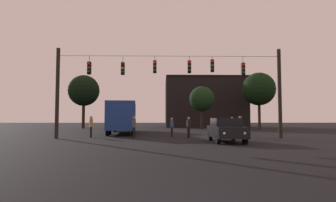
{
  "coord_description": "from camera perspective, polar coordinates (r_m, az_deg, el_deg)",
  "views": [
    {
      "loc": [
        -0.56,
        -5.28,
        1.47
      ],
      "look_at": [
        -0.08,
        18.06,
        2.9
      ],
      "focal_mm": 31.16,
      "sensor_mm": 36.0,
      "label": 1
    }
  ],
  "objects": [
    {
      "name": "pedestrian_far_side",
      "position": [
        22.92,
        13.95,
        -4.7
      ],
      "size": [
        0.31,
        0.4,
        1.69
      ],
      "color": "black",
      "rests_on": "ground"
    },
    {
      "name": "pedestrian_crossing_left",
      "position": [
        23.73,
        -14.83,
        -4.64
      ],
      "size": [
        0.35,
        0.42,
        1.69
      ],
      "color": "black",
      "rests_on": "ground"
    },
    {
      "name": "pedestrian_near_bus",
      "position": [
        25.19,
        12.44,
        -4.69
      ],
      "size": [
        0.28,
        0.39,
        1.63
      ],
      "color": "black",
      "rests_on": "ground"
    },
    {
      "name": "corner_building",
      "position": [
        55.31,
        6.92,
        -0.39
      ],
      "size": [
        14.19,
        11.89,
        8.93
      ],
      "color": "black",
      "rests_on": "ground"
    },
    {
      "name": "car_near_right",
      "position": [
        18.93,
        11.28,
        -5.49
      ],
      "size": [
        1.81,
        4.34,
        1.52
      ],
      "color": "black",
      "rests_on": "ground"
    },
    {
      "name": "tree_right_far",
      "position": [
        42.74,
        6.63,
        0.39
      ],
      "size": [
        3.65,
        3.65,
        6.22
      ],
      "color": "black",
      "rests_on": "ground"
    },
    {
      "name": "tree_behind_building",
      "position": [
        46.48,
        17.35,
        2.23
      ],
      "size": [
        5.02,
        5.02,
        8.53
      ],
      "color": "#2D2116",
      "rests_on": "ground"
    },
    {
      "name": "city_bus",
      "position": [
        29.82,
        -8.81,
        -2.72
      ],
      "size": [
        3.46,
        11.18,
        3.0
      ],
      "color": "navy",
      "rests_on": "ground"
    },
    {
      "name": "pedestrian_crossing_right",
      "position": [
        22.82,
        4.06,
        -4.93
      ],
      "size": [
        0.35,
        0.42,
        1.61
      ],
      "color": "black",
      "rests_on": "ground"
    },
    {
      "name": "pedestrian_crossing_center",
      "position": [
        23.98,
        0.76,
        -4.94
      ],
      "size": [
        0.28,
        0.39,
        1.56
      ],
      "color": "black",
      "rests_on": "ground"
    },
    {
      "name": "pedestrian_trailing",
      "position": [
        22.35,
        -6.68,
        -4.86
      ],
      "size": [
        0.31,
        0.4,
        1.66
      ],
      "color": "black",
      "rests_on": "ground"
    },
    {
      "name": "tree_left_silhouette",
      "position": [
        47.35,
        -16.14,
        1.95
      ],
      "size": [
        4.83,
        4.83,
        8.31
      ],
      "color": "black",
      "rests_on": "ground"
    },
    {
      "name": "ground_plane",
      "position": [
        29.82,
        -0.1,
        -6.35
      ],
      "size": [
        168.0,
        168.0,
        0.0
      ],
      "primitive_type": "plane",
      "color": "black",
      "rests_on": "ground"
    },
    {
      "name": "overhead_signal_span",
      "position": [
        22.27,
        0.23,
        3.44
      ],
      "size": [
        17.26,
        0.44,
        6.87
      ],
      "color": "black",
      "rests_on": "ground"
    }
  ]
}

